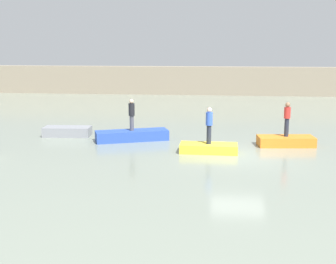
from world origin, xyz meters
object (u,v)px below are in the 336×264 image
object	(u,v)px
person_blue_shirt	(209,124)
rowboat_blue	(132,135)
rowboat_grey	(67,131)
person_red_shirt	(287,117)
person_dark_shirt	(132,113)
rowboat_orange	(286,141)
rowboat_yellow	(209,148)

from	to	relation	value
person_blue_shirt	rowboat_blue	bearing A→B (deg)	150.98
rowboat_grey	person_red_shirt	xyz separation A→B (m)	(11.87, -1.26, 1.21)
person_dark_shirt	rowboat_orange	bearing A→B (deg)	-3.32
rowboat_blue	rowboat_orange	size ratio (longest dim) A/B	1.37
rowboat_grey	person_blue_shirt	world-z (taller)	person_blue_shirt
rowboat_grey	person_blue_shirt	bearing A→B (deg)	-24.17
person_dark_shirt	person_blue_shirt	world-z (taller)	person_dark_shirt
rowboat_yellow	rowboat_orange	distance (m)	4.30
rowboat_orange	person_red_shirt	size ratio (longest dim) A/B	1.61
rowboat_grey	person_blue_shirt	distance (m)	8.63
rowboat_grey	person_blue_shirt	xyz separation A→B (m)	(7.98, -3.09, 1.14)
rowboat_blue	person_red_shirt	bearing A→B (deg)	-24.01
rowboat_orange	person_red_shirt	bearing A→B (deg)	173.89
rowboat_grey	person_dark_shirt	xyz separation A→B (m)	(3.84, -0.79, 1.22)
rowboat_orange	rowboat_grey	bearing A→B (deg)	167.85
rowboat_grey	rowboat_orange	distance (m)	11.93
rowboat_yellow	rowboat_grey	bearing A→B (deg)	160.03
rowboat_grey	rowboat_yellow	world-z (taller)	rowboat_grey
person_red_shirt	rowboat_orange	bearing A→B (deg)	0.00
person_dark_shirt	rowboat_blue	bearing A→B (deg)	0.00
person_red_shirt	person_dark_shirt	distance (m)	8.04
rowboat_yellow	person_dark_shirt	size ratio (longest dim) A/B	1.62
rowboat_orange	person_blue_shirt	bearing A→B (deg)	-160.86
person_dark_shirt	rowboat_yellow	bearing A→B (deg)	-29.02
rowboat_blue	person_dark_shirt	xyz separation A→B (m)	(0.00, 0.00, 1.21)
person_red_shirt	rowboat_grey	bearing A→B (deg)	173.96
rowboat_yellow	rowboat_blue	bearing A→B (deg)	152.17
rowboat_orange	person_red_shirt	xyz separation A→B (m)	(-0.00, 0.00, 1.23)
rowboat_yellow	person_blue_shirt	size ratio (longest dim) A/B	1.56
person_dark_shirt	person_blue_shirt	size ratio (longest dim) A/B	0.96
rowboat_orange	rowboat_yellow	bearing A→B (deg)	-160.86
person_red_shirt	person_blue_shirt	bearing A→B (deg)	-154.75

